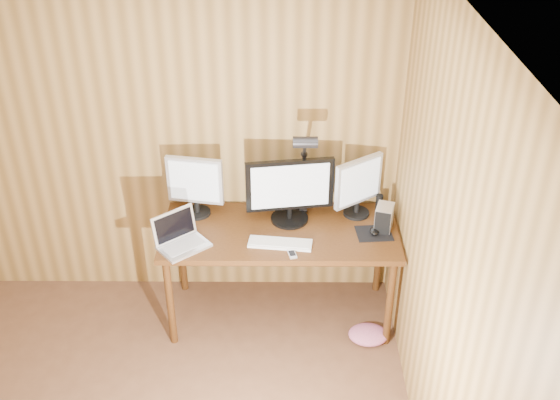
{
  "coord_description": "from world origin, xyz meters",
  "views": [
    {
      "loc": [
        0.95,
        -2.04,
        3.26
      ],
      "look_at": [
        0.93,
        1.58,
        1.02
      ],
      "focal_mm": 42.0,
      "sensor_mm": 36.0,
      "label": 1
    }
  ],
  "objects_px": {
    "keyboard": "(280,243)",
    "mouse": "(374,231)",
    "monitor_right": "(358,185)",
    "laptop": "(180,238)",
    "desk": "(280,238)",
    "speaker": "(379,202)",
    "monitor_center": "(290,190)",
    "phone": "(292,254)",
    "monitor_left": "(195,185)",
    "desk_lamp": "(305,162)",
    "hard_drive": "(384,218)"
  },
  "relations": [
    {
      "from": "phone",
      "to": "speaker",
      "type": "distance_m",
      "value": 0.83
    },
    {
      "from": "monitor_left",
      "to": "laptop",
      "type": "height_order",
      "value": "monitor_left"
    },
    {
      "from": "desk_lamp",
      "to": "mouse",
      "type": "bearing_deg",
      "value": -6.79
    },
    {
      "from": "desk",
      "to": "mouse",
      "type": "bearing_deg",
      "value": -10.02
    },
    {
      "from": "monitor_right",
      "to": "speaker",
      "type": "distance_m",
      "value": 0.25
    },
    {
      "from": "mouse",
      "to": "keyboard",
      "type": "bearing_deg",
      "value": 179.49
    },
    {
      "from": "laptop",
      "to": "hard_drive",
      "type": "height_order",
      "value": "laptop"
    },
    {
      "from": "monitor_center",
      "to": "mouse",
      "type": "bearing_deg",
      "value": -24.7
    },
    {
      "from": "phone",
      "to": "speaker",
      "type": "height_order",
      "value": "speaker"
    },
    {
      "from": "hard_drive",
      "to": "speaker",
      "type": "bearing_deg",
      "value": 107.3
    },
    {
      "from": "hard_drive",
      "to": "speaker",
      "type": "height_order",
      "value": "hard_drive"
    },
    {
      "from": "speaker",
      "to": "desk_lamp",
      "type": "distance_m",
      "value": 0.66
    },
    {
      "from": "laptop",
      "to": "speaker",
      "type": "distance_m",
      "value": 1.42
    },
    {
      "from": "monitor_left",
      "to": "monitor_right",
      "type": "relative_size",
      "value": 1.01
    },
    {
      "from": "monitor_center",
      "to": "desk_lamp",
      "type": "height_order",
      "value": "desk_lamp"
    },
    {
      "from": "laptop",
      "to": "speaker",
      "type": "relative_size",
      "value": 3.26
    },
    {
      "from": "laptop",
      "to": "phone",
      "type": "relative_size",
      "value": 3.79
    },
    {
      "from": "monitor_left",
      "to": "desk_lamp",
      "type": "height_order",
      "value": "desk_lamp"
    },
    {
      "from": "monitor_left",
      "to": "desk_lamp",
      "type": "distance_m",
      "value": 0.77
    },
    {
      "from": "monitor_center",
      "to": "monitor_right",
      "type": "distance_m",
      "value": 0.48
    },
    {
      "from": "desk_lamp",
      "to": "monitor_right",
      "type": "bearing_deg",
      "value": 22.2
    },
    {
      "from": "monitor_left",
      "to": "keyboard",
      "type": "bearing_deg",
      "value": -22.12
    },
    {
      "from": "desk",
      "to": "keyboard",
      "type": "height_order",
      "value": "keyboard"
    },
    {
      "from": "monitor_left",
      "to": "monitor_right",
      "type": "bearing_deg",
      "value": 10.09
    },
    {
      "from": "mouse",
      "to": "speaker",
      "type": "distance_m",
      "value": 0.31
    },
    {
      "from": "desk",
      "to": "desk_lamp",
      "type": "xyz_separation_m",
      "value": [
        0.16,
        0.09,
        0.56
      ]
    },
    {
      "from": "monitor_right",
      "to": "laptop",
      "type": "relative_size",
      "value": 1.11
    },
    {
      "from": "desk",
      "to": "mouse",
      "type": "relative_size",
      "value": 15.41
    },
    {
      "from": "speaker",
      "to": "desk_lamp",
      "type": "height_order",
      "value": "desk_lamp"
    },
    {
      "from": "keyboard",
      "to": "mouse",
      "type": "height_order",
      "value": "mouse"
    },
    {
      "from": "monitor_left",
      "to": "laptop",
      "type": "bearing_deg",
      "value": -90.63
    },
    {
      "from": "laptop",
      "to": "keyboard",
      "type": "relative_size",
      "value": 0.91
    },
    {
      "from": "speaker",
      "to": "hard_drive",
      "type": "bearing_deg",
      "value": -89.5
    },
    {
      "from": "laptop",
      "to": "desk_lamp",
      "type": "distance_m",
      "value": 0.96
    },
    {
      "from": "monitor_center",
      "to": "phone",
      "type": "bearing_deg",
      "value": -96.56
    },
    {
      "from": "monitor_left",
      "to": "speaker",
      "type": "bearing_deg",
      "value": 12.77
    },
    {
      "from": "laptop",
      "to": "mouse",
      "type": "distance_m",
      "value": 1.3
    },
    {
      "from": "phone",
      "to": "hard_drive",
      "type": "bearing_deg",
      "value": 12.88
    },
    {
      "from": "hard_drive",
      "to": "keyboard",
      "type": "bearing_deg",
      "value": -147.88
    },
    {
      "from": "speaker",
      "to": "monitor_right",
      "type": "bearing_deg",
      "value": -159.82
    },
    {
      "from": "hard_drive",
      "to": "monitor_left",
      "type": "bearing_deg",
      "value": -170.95
    },
    {
      "from": "monitor_right",
      "to": "monitor_center",
      "type": "bearing_deg",
      "value": 153.95
    },
    {
      "from": "laptop",
      "to": "desk_lamp",
      "type": "height_order",
      "value": "desk_lamp"
    },
    {
      "from": "keyboard",
      "to": "phone",
      "type": "xyz_separation_m",
      "value": [
        0.08,
        -0.11,
        -0.0
      ]
    },
    {
      "from": "monitor_right",
      "to": "keyboard",
      "type": "bearing_deg",
      "value": 179.57
    },
    {
      "from": "desk",
      "to": "hard_drive",
      "type": "xyz_separation_m",
      "value": [
        0.7,
        -0.05,
        0.21
      ]
    },
    {
      "from": "monitor_left",
      "to": "laptop",
      "type": "distance_m",
      "value": 0.42
    },
    {
      "from": "monitor_left",
      "to": "mouse",
      "type": "bearing_deg",
      "value": -1.06
    },
    {
      "from": "desk",
      "to": "keyboard",
      "type": "distance_m",
      "value": 0.28
    },
    {
      "from": "laptop",
      "to": "hard_drive",
      "type": "distance_m",
      "value": 1.37
    }
  ]
}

